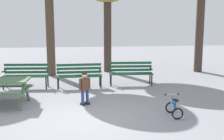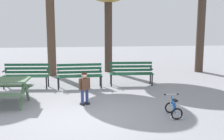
{
  "view_description": "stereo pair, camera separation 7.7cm",
  "coord_description": "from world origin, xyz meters",
  "px_view_note": "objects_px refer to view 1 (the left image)",
  "views": [
    {
      "loc": [
        -0.14,
        -7.14,
        2.51
      ],
      "look_at": [
        0.93,
        2.05,
        0.85
      ],
      "focal_mm": 47.73,
      "sensor_mm": 36.0,
      "label": 1
    },
    {
      "loc": [
        -0.06,
        -7.15,
        2.51
      ],
      "look_at": [
        0.93,
        2.05,
        0.85
      ],
      "focal_mm": 47.73,
      "sensor_mm": 36.0,
      "label": 2
    }
  ],
  "objects_px": {
    "park_bench_far_left": "(26,74)",
    "child_standing": "(85,86)",
    "park_bench_left": "(79,74)",
    "park_bench_right": "(131,71)",
    "kids_bicycle": "(174,109)"
  },
  "relations": [
    {
      "from": "park_bench_far_left",
      "to": "child_standing",
      "type": "bearing_deg",
      "value": -49.41
    },
    {
      "from": "child_standing",
      "to": "kids_bicycle",
      "type": "distance_m",
      "value": 2.6
    },
    {
      "from": "child_standing",
      "to": "park_bench_far_left",
      "type": "bearing_deg",
      "value": 130.59
    },
    {
      "from": "park_bench_far_left",
      "to": "kids_bicycle",
      "type": "height_order",
      "value": "park_bench_far_left"
    },
    {
      "from": "park_bench_far_left",
      "to": "kids_bicycle",
      "type": "distance_m",
      "value": 5.62
    },
    {
      "from": "park_bench_right",
      "to": "child_standing",
      "type": "height_order",
      "value": "child_standing"
    },
    {
      "from": "park_bench_left",
      "to": "park_bench_right",
      "type": "xyz_separation_m",
      "value": [
        1.91,
        0.23,
        0.0
      ]
    },
    {
      "from": "park_bench_far_left",
      "to": "kids_bicycle",
      "type": "bearing_deg",
      "value": -40.47
    },
    {
      "from": "park_bench_right",
      "to": "park_bench_far_left",
      "type": "bearing_deg",
      "value": -179.64
    },
    {
      "from": "park_bench_far_left",
      "to": "park_bench_right",
      "type": "bearing_deg",
      "value": 0.36
    },
    {
      "from": "park_bench_far_left",
      "to": "child_standing",
      "type": "distance_m",
      "value": 3.12
    },
    {
      "from": "park_bench_far_left",
      "to": "park_bench_right",
      "type": "xyz_separation_m",
      "value": [
        3.8,
        0.02,
        0.0
      ]
    },
    {
      "from": "park_bench_left",
      "to": "child_standing",
      "type": "height_order",
      "value": "child_standing"
    },
    {
      "from": "park_bench_left",
      "to": "child_standing",
      "type": "bearing_deg",
      "value": -86.25
    },
    {
      "from": "park_bench_right",
      "to": "kids_bicycle",
      "type": "bearing_deg",
      "value": -82.68
    }
  ]
}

